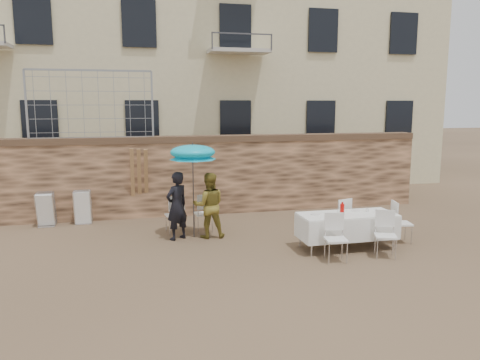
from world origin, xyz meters
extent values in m
plane|color=brown|center=(0.00, 0.00, 0.00)|extent=(80.00, 80.00, 0.00)
cube|color=brown|center=(0.00, 5.00, 1.10)|extent=(13.00, 0.50, 2.20)
imported|color=black|center=(-1.03, 2.50, 0.80)|extent=(0.70, 0.64, 1.60)
imported|color=#A18C31|center=(-0.28, 2.50, 0.77)|extent=(0.79, 0.64, 1.55)
cylinder|color=#3F3F44|center=(-0.63, 2.60, 0.93)|extent=(0.03, 0.03, 1.86)
cone|color=#09ACCF|center=(-0.63, 2.60, 1.97)|extent=(1.09, 1.09, 0.22)
cube|color=white|center=(2.50, 0.96, 0.75)|extent=(2.10, 0.85, 0.05)
cylinder|color=silver|center=(1.55, 0.62, 0.37)|extent=(0.04, 0.04, 0.74)
cylinder|color=silver|center=(3.45, 0.62, 0.37)|extent=(0.04, 0.04, 0.74)
cylinder|color=silver|center=(1.55, 1.31, 0.37)|extent=(0.04, 0.04, 0.74)
cylinder|color=silver|center=(3.45, 1.31, 0.37)|extent=(0.04, 0.04, 0.74)
cylinder|color=red|center=(2.30, 0.81, 0.91)|extent=(0.09, 0.09, 0.26)
camera|label=1|loc=(-2.05, -8.12, 3.14)|focal=35.00mm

